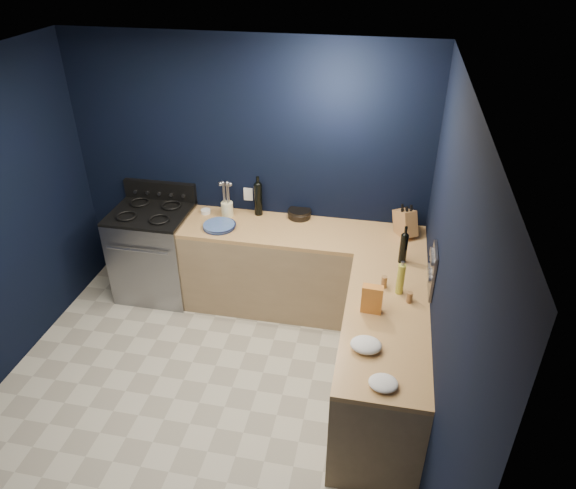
% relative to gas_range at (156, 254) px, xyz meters
% --- Properties ---
extents(floor, '(3.50, 3.50, 0.02)m').
position_rel_gas_range_xyz_m(floor, '(0.93, -1.42, -0.47)').
color(floor, beige).
rests_on(floor, ground).
extents(ceiling, '(3.50, 3.50, 0.02)m').
position_rel_gas_range_xyz_m(ceiling, '(0.93, -1.42, 2.15)').
color(ceiling, silver).
rests_on(ceiling, ground).
extents(wall_back, '(3.50, 0.02, 2.60)m').
position_rel_gas_range_xyz_m(wall_back, '(0.93, 0.34, 0.84)').
color(wall_back, black).
rests_on(wall_back, ground).
extents(wall_right, '(0.02, 3.50, 2.60)m').
position_rel_gas_range_xyz_m(wall_right, '(2.69, -1.42, 0.84)').
color(wall_right, black).
rests_on(wall_right, ground).
extents(cab_back, '(2.30, 0.63, 0.86)m').
position_rel_gas_range_xyz_m(cab_back, '(1.53, 0.02, -0.03)').
color(cab_back, '#9B805C').
rests_on(cab_back, floor).
extents(top_back, '(2.30, 0.63, 0.04)m').
position_rel_gas_range_xyz_m(top_back, '(1.53, 0.02, 0.42)').
color(top_back, olive).
rests_on(top_back, cab_back).
extents(cab_right, '(0.63, 1.67, 0.86)m').
position_rel_gas_range_xyz_m(cab_right, '(2.37, -1.13, -0.03)').
color(cab_right, '#9B805C').
rests_on(cab_right, floor).
extents(top_right, '(0.63, 1.67, 0.04)m').
position_rel_gas_range_xyz_m(top_right, '(2.37, -1.13, 0.42)').
color(top_right, olive).
rests_on(top_right, cab_right).
extents(gas_range, '(0.76, 0.66, 0.92)m').
position_rel_gas_range_xyz_m(gas_range, '(0.00, 0.00, 0.00)').
color(gas_range, gray).
rests_on(gas_range, floor).
extents(oven_door, '(0.59, 0.02, 0.42)m').
position_rel_gas_range_xyz_m(oven_door, '(0.00, -0.32, -0.01)').
color(oven_door, black).
rests_on(oven_door, gas_range).
extents(cooktop, '(0.76, 0.66, 0.03)m').
position_rel_gas_range_xyz_m(cooktop, '(0.00, 0.00, 0.48)').
color(cooktop, black).
rests_on(cooktop, gas_range).
extents(backguard, '(0.76, 0.06, 0.20)m').
position_rel_gas_range_xyz_m(backguard, '(0.00, 0.30, 0.58)').
color(backguard, black).
rests_on(backguard, gas_range).
extents(spice_panel, '(0.02, 0.28, 0.38)m').
position_rel_gas_range_xyz_m(spice_panel, '(2.67, -0.87, 0.72)').
color(spice_panel, gray).
rests_on(spice_panel, wall_right).
extents(wall_outlet, '(0.09, 0.02, 0.13)m').
position_rel_gas_range_xyz_m(wall_outlet, '(0.93, 0.32, 0.62)').
color(wall_outlet, white).
rests_on(wall_outlet, wall_back).
extents(plate_stack, '(0.37, 0.37, 0.04)m').
position_rel_gas_range_xyz_m(plate_stack, '(0.74, -0.08, 0.46)').
color(plate_stack, '#376490').
rests_on(plate_stack, top_back).
extents(ramekin, '(0.10, 0.10, 0.04)m').
position_rel_gas_range_xyz_m(ramekin, '(0.52, 0.18, 0.46)').
color(ramekin, white).
rests_on(ramekin, top_back).
extents(utensil_crock, '(0.15, 0.15, 0.15)m').
position_rel_gas_range_xyz_m(utensil_crock, '(0.75, 0.16, 0.51)').
color(utensil_crock, '#FAEBC9').
rests_on(utensil_crock, top_back).
extents(wine_bottle_back, '(0.09, 0.09, 0.33)m').
position_rel_gas_range_xyz_m(wine_bottle_back, '(1.05, 0.25, 0.60)').
color(wine_bottle_back, black).
rests_on(wine_bottle_back, top_back).
extents(lemon_basket, '(0.29, 0.29, 0.08)m').
position_rel_gas_range_xyz_m(lemon_basket, '(1.46, 0.27, 0.48)').
color(lemon_basket, black).
rests_on(lemon_basket, top_back).
extents(knife_block, '(0.26, 0.31, 0.29)m').
position_rel_gas_range_xyz_m(knife_block, '(2.47, 0.14, 0.56)').
color(knife_block, olive).
rests_on(knife_block, top_back).
extents(wine_bottle_right, '(0.07, 0.07, 0.27)m').
position_rel_gas_range_xyz_m(wine_bottle_right, '(2.46, -0.35, 0.57)').
color(wine_bottle_right, black).
rests_on(wine_bottle_right, top_right).
extents(oil_bottle, '(0.08, 0.08, 0.26)m').
position_rel_gas_range_xyz_m(oil_bottle, '(2.45, -0.80, 0.57)').
color(oil_bottle, '#A9AA34').
rests_on(oil_bottle, top_right).
extents(spice_jar_near, '(0.06, 0.06, 0.10)m').
position_rel_gas_range_xyz_m(spice_jar_near, '(2.32, -0.75, 0.49)').
color(spice_jar_near, olive).
rests_on(spice_jar_near, top_right).
extents(spice_jar_far, '(0.05, 0.05, 0.09)m').
position_rel_gas_range_xyz_m(spice_jar_far, '(2.52, -0.91, 0.48)').
color(spice_jar_far, olive).
rests_on(spice_jar_far, top_right).
extents(crouton_bag, '(0.16, 0.08, 0.23)m').
position_rel_gas_range_xyz_m(crouton_bag, '(2.24, -1.08, 0.55)').
color(crouton_bag, '#C84B29').
rests_on(crouton_bag, top_right).
extents(towel_front, '(0.26, 0.23, 0.08)m').
position_rel_gas_range_xyz_m(towel_front, '(2.24, -1.50, 0.48)').
color(towel_front, white).
rests_on(towel_front, top_right).
extents(towel_end, '(0.23, 0.22, 0.06)m').
position_rel_gas_range_xyz_m(towel_end, '(2.37, -1.82, 0.47)').
color(towel_end, white).
rests_on(towel_end, top_right).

